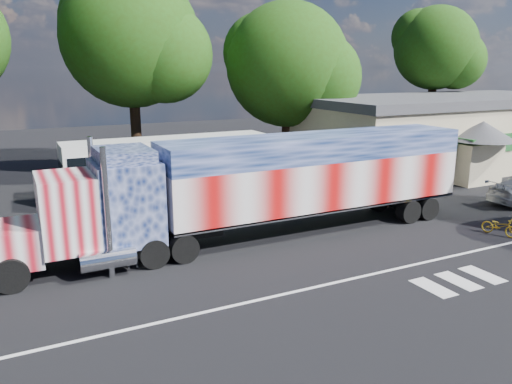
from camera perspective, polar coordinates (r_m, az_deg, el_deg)
name	(u,v)px	position (r m, az deg, el deg)	size (l,w,h in m)	color
ground	(290,255)	(20.00, 3.87, -7.16)	(100.00, 100.00, 0.00)	black
lane_markings	(387,282)	(18.13, 14.77, -9.92)	(30.00, 2.67, 0.01)	silver
semi_truck	(263,184)	(21.23, 0.80, 0.91)	(21.89, 3.46, 4.67)	black
coach_bus	(170,167)	(28.81, -9.79, 2.89)	(11.63, 2.71, 3.38)	white
hall_building	(448,131)	(40.14, 21.05, 6.52)	(22.40, 12.80, 5.20)	beige
woman	(132,247)	(19.04, -13.98, -6.07)	(0.59, 0.39, 1.63)	slate
bicycle	(500,226)	(24.58, 26.08, -3.54)	(0.54, 1.55, 0.82)	gold
tree_n_mid	(133,39)	(35.15, -13.85, 16.62)	(9.52, 9.07, 13.64)	black
tree_far_ne	(437,49)	(47.26, 20.00, 15.11)	(7.42, 7.07, 12.38)	black
tree_ne_a	(290,65)	(36.90, 3.86, 14.24)	(9.27, 8.83, 11.83)	black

